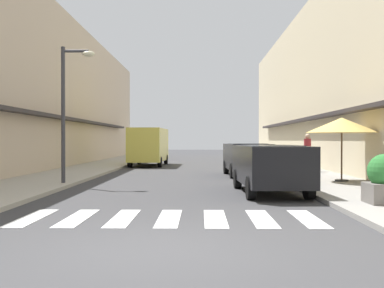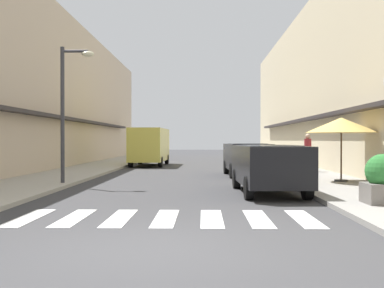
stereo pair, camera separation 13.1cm
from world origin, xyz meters
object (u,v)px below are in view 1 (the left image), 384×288
object	(u,v)px
parked_car_near	(270,163)
delivery_van	(149,144)
parked_car_mid	(247,156)
street_lamp	(69,99)
cafe_umbrella	(342,125)
pedestrian_walking_near	(307,151)

from	to	relation	value
parked_car_near	delivery_van	xyz separation A→B (m)	(-5.35, 14.98, 0.48)
parked_car_mid	parked_car_near	bearing A→B (deg)	-90.00
street_lamp	cafe_umbrella	size ratio (longest dim) A/B	1.86
parked_car_near	pedestrian_walking_near	size ratio (longest dim) A/B	2.52
parked_car_near	delivery_van	world-z (taller)	delivery_van
parked_car_near	delivery_van	distance (m)	15.91
parked_car_mid	cafe_umbrella	distance (m)	5.11
cafe_umbrella	parked_car_near	bearing A→B (deg)	-136.60
parked_car_near	cafe_umbrella	distance (m)	4.38
parked_car_mid	street_lamp	distance (m)	8.46
parked_car_mid	delivery_van	xyz separation A→B (m)	(-5.35, 8.19, 0.49)
delivery_van	pedestrian_walking_near	distance (m)	10.78
delivery_van	pedestrian_walking_near	xyz separation A→B (m)	(8.41, -6.73, -0.33)
parked_car_near	street_lamp	distance (m)	7.36
delivery_van	cafe_umbrella	distance (m)	14.74
parked_car_near	delivery_van	size ratio (longest dim) A/B	0.84
parked_car_near	cafe_umbrella	world-z (taller)	cafe_umbrella
delivery_van	cafe_umbrella	world-z (taller)	cafe_umbrella
parked_car_near	parked_car_mid	bearing A→B (deg)	90.00
parked_car_near	street_lamp	world-z (taller)	street_lamp
cafe_umbrella	pedestrian_walking_near	bearing A→B (deg)	89.86
parked_car_near	delivery_van	bearing A→B (deg)	109.64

